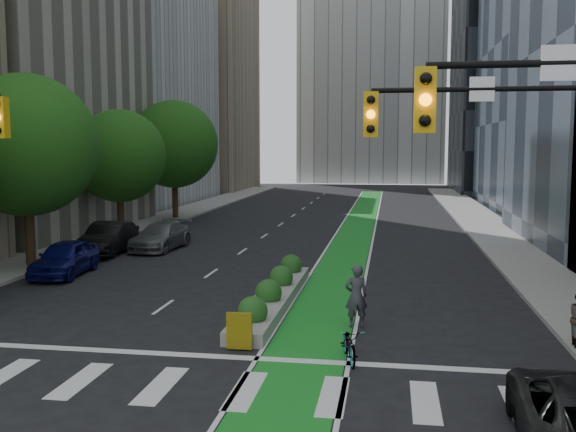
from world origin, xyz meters
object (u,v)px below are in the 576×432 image
(parked_car_left_mid, at_px, (109,238))
(parked_car_left_far, at_px, (161,236))
(median_planter, at_px, (274,294))
(parked_car_left_near, at_px, (65,258))
(cyclist, at_px, (356,296))
(bicycle, at_px, (349,344))

(parked_car_left_mid, xyz_separation_m, parked_car_left_far, (2.19, 1.72, -0.09))
(median_planter, xyz_separation_m, parked_car_left_mid, (-10.39, 9.23, 0.44))
(parked_car_left_near, relative_size, parked_car_left_far, 0.90)
(cyclist, height_order, parked_car_left_mid, cyclist)
(parked_car_left_near, distance_m, parked_car_left_mid, 5.68)
(bicycle, bearing_deg, parked_car_left_mid, 118.89)
(bicycle, bearing_deg, parked_car_left_near, 131.12)
(median_planter, height_order, parked_car_left_near, parked_car_left_near)
(cyclist, bearing_deg, bicycle, 73.75)
(median_planter, relative_size, parked_car_left_mid, 2.08)
(parked_car_left_mid, bearing_deg, cyclist, -45.82)
(parked_car_left_far, bearing_deg, median_planter, -49.48)
(parked_car_left_near, bearing_deg, parked_car_left_far, 72.41)
(bicycle, relative_size, cyclist, 0.88)
(bicycle, relative_size, parked_car_left_near, 0.38)
(cyclist, bearing_deg, median_planter, -55.65)
(cyclist, xyz_separation_m, parked_car_left_near, (-12.79, 6.05, -0.21))
(parked_car_left_far, bearing_deg, parked_car_left_mid, -138.07)
(bicycle, height_order, parked_car_left_near, parked_car_left_near)
(median_planter, height_order, cyclist, cyclist)
(median_planter, xyz_separation_m, parked_car_left_near, (-9.79, 3.59, 0.39))
(bicycle, distance_m, parked_car_left_mid, 19.98)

